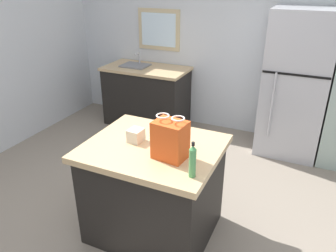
{
  "coord_description": "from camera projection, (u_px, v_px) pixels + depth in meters",
  "views": [
    {
      "loc": [
        1.08,
        -2.13,
        2.19
      ],
      "look_at": [
        -0.04,
        0.29,
        0.94
      ],
      "focal_mm": 35.22,
      "sensor_mm": 36.0,
      "label": 1
    }
  ],
  "objects": [
    {
      "name": "shopping_bag",
      "position": [
        170.0,
        140.0,
        2.48
      ],
      "size": [
        0.27,
        0.21,
        0.35
      ],
      "color": "#DB511E",
      "rests_on": "kitchen_island"
    },
    {
      "name": "bottle",
      "position": [
        193.0,
        161.0,
        2.26
      ],
      "size": [
        0.05,
        0.05,
        0.27
      ],
      "color": "#4C9956",
      "rests_on": "kitchen_island"
    },
    {
      "name": "refrigerator",
      "position": [
        295.0,
        85.0,
        4.09
      ],
      "size": [
        0.75,
        0.69,
        1.83
      ],
      "color": "#B7B7BC",
      "rests_on": "ground"
    },
    {
      "name": "kitchen_island",
      "position": [
        154.0,
        189.0,
        2.91
      ],
      "size": [
        1.11,
        0.94,
        0.89
      ],
      "color": "black",
      "rests_on": "ground"
    },
    {
      "name": "back_wall",
      "position": [
        235.0,
        38.0,
        4.58
      ],
      "size": [
        5.2,
        0.13,
        2.7
      ],
      "color": "silver",
      "rests_on": "ground"
    },
    {
      "name": "sink_counter",
      "position": [
        146.0,
        95.0,
        5.09
      ],
      "size": [
        1.26,
        0.68,
        1.09
      ],
      "color": "black",
      "rests_on": "ground"
    },
    {
      "name": "small_box",
      "position": [
        136.0,
        135.0,
        2.77
      ],
      "size": [
        0.12,
        0.13,
        0.11
      ],
      "primitive_type": "cube",
      "rotation": [
        0.0,
        0.0,
        -0.08
      ],
      "color": "beige",
      "rests_on": "kitchen_island"
    },
    {
      "name": "ground",
      "position": [
        159.0,
        229.0,
        3.09
      ],
      "size": [
        6.24,
        6.24,
        0.0
      ],
      "primitive_type": "plane",
      "color": "gray"
    }
  ]
}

